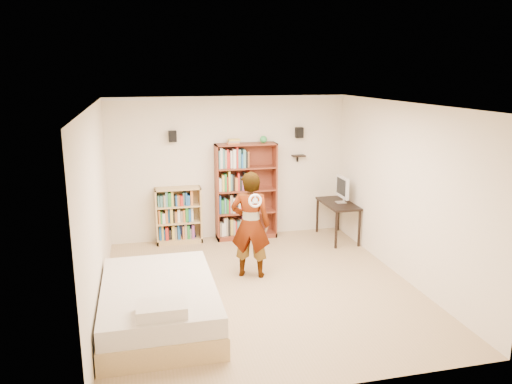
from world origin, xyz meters
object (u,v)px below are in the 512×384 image
low_bookshelf (179,215)px  computer_desk (337,221)px  daybed (159,298)px  person (250,225)px  tall_bookshelf (246,191)px

low_bookshelf → computer_desk: low_bookshelf is taller
computer_desk → daybed: (-3.48, -2.54, -0.03)m
computer_desk → daybed: 4.30m
low_bookshelf → person: bearing=-62.6°
low_bookshelf → tall_bookshelf: bearing=-0.5°
tall_bookshelf → computer_desk: size_ratio=1.74×
computer_desk → low_bookshelf: bearing=170.3°
daybed → tall_bookshelf: bearing=59.3°
tall_bookshelf → daybed: (-1.80, -3.03, -0.59)m
low_bookshelf → daybed: low_bookshelf is taller
low_bookshelf → daybed: 3.09m
low_bookshelf → computer_desk: (2.97, -0.50, -0.17)m
computer_desk → daybed: size_ratio=0.48×
daybed → low_bookshelf: bearing=80.5°
tall_bookshelf → daybed: size_ratio=0.83×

